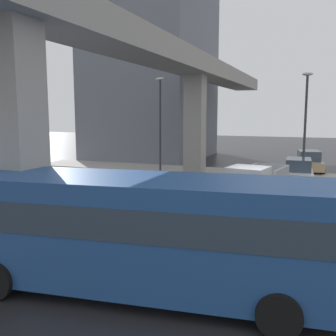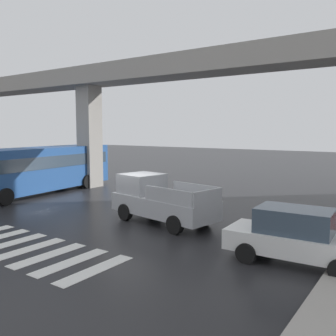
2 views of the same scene
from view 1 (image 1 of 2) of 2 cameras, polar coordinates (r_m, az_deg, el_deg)
The scene contains 10 objects.
ground_plane at distance 18.54m, azimuth 12.30°, elevation -6.39°, with size 120.00×120.00×0.00m, color #232326.
elevated_overpass at distance 19.78m, azimuth -3.80°, elevation 16.04°, with size 58.29×2.52×8.43m.
sidewalk_east at distance 29.48m, azimuth 11.86°, elevation -0.86°, with size 4.00×36.00×0.15m, color #9E9991.
pickup_truck at distance 19.74m, azimuth 12.78°, elevation -2.58°, with size 5.36×2.77×2.08m.
city_bus at distance 10.03m, azimuth -6.12°, elevation -8.51°, with size 3.79×11.02×2.99m.
sedan_tan at distance 31.82m, azimuth 19.97°, elevation 0.89°, with size 4.52×2.45×1.72m.
sedan_white at distance 26.04m, azimuth 18.60°, elevation -0.55°, with size 4.39×2.14×1.72m.
street_lamp_near_corner at distance 27.56m, azimuth 19.62°, elevation 7.59°, with size 0.44×0.70×7.24m.
street_lamp_mid_block at distance 29.81m, azimuth -1.16°, elevation 8.06°, with size 0.44×0.70×7.24m.
fire_hydrant at distance 27.99m, azimuth 9.90°, elevation -0.54°, with size 0.24×0.24×0.85m.
Camera 1 is at (-17.76, -2.71, 4.58)m, focal length 41.40 mm.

